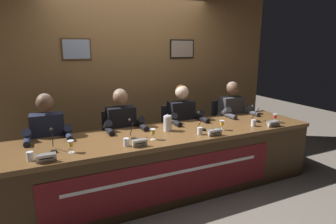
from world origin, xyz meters
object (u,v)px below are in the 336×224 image
chair_center_left (120,145)px  water_cup_center_right (200,131)px  nameplate_center_left (140,143)px  microphone_center_left (132,133)px  water_cup_far_left (30,157)px  water_cup_far_right (253,123)px  nameplate_far_left (46,158)px  microphone_center_right (202,124)px  water_cup_center_left (126,143)px  microphone_far_left (53,144)px  juice_glass_center_right (222,123)px  water_pitcher_central (168,123)px  panelist_far_left (49,139)px  conference_table (172,153)px  nameplate_center_right (215,132)px  chair_far_right (225,130)px  juice_glass_center_left (153,132)px  panelist_center_left (123,130)px  chair_center_right (177,137)px  microphone_far_right (256,116)px  chair_far_left (50,156)px  panelist_center_right (184,122)px  nameplate_far_right (274,124)px  panelist_far_right (234,116)px

chair_center_left → water_cup_center_right: size_ratio=10.79×
nameplate_center_left → microphone_center_left: 0.26m
water_cup_far_left → chair_center_left: 1.41m
water_cup_far_right → nameplate_far_left: bearing=-177.2°
microphone_center_right → water_cup_center_left: bearing=-170.2°
microphone_far_left → juice_glass_center_right: microphone_far_left is taller
nameplate_far_left → water_pitcher_central: water_pitcher_central is taller
panelist_far_left → water_cup_center_left: 0.99m
conference_table → water_cup_far_right: 1.16m
microphone_center_left → nameplate_center_right: bearing=-17.7°
chair_far_right → water_pitcher_central: (-1.30, -0.57, 0.40)m
chair_center_left → nameplate_center_right: bearing=-48.0°
conference_table → juice_glass_center_left: juice_glass_center_left is taller
panelist_center_left → microphone_center_left: 0.50m
chair_center_left → microphone_center_right: microphone_center_right is taller
panelist_far_left → chair_center_left: 0.94m
water_cup_far_left → water_cup_far_right: bearing=0.6°
panelist_far_left → chair_center_right: (1.76, 0.20, -0.28)m
panelist_far_left → chair_center_right: 1.79m
panelist_center_left → chair_center_right: size_ratio=1.36×
juice_glass_center_left → chair_far_right: chair_far_right is taller
conference_table → nameplate_center_right: bearing=-27.5°
juice_glass_center_left → microphone_far_right: microphone_far_right is taller
chair_far_left → juice_glass_center_right: size_ratio=7.40×
chair_far_left → panelist_center_right: bearing=-6.5°
conference_table → nameplate_far_right: 1.39m
nameplate_far_left → chair_center_right: 2.07m
water_pitcher_central → conference_table: bearing=-97.8°
nameplate_far_left → water_cup_far_right: 2.47m
chair_center_right → nameplate_far_right: chair_center_right is taller
nameplate_center_left → microphone_center_right: (0.90, 0.24, 0.03)m
chair_center_right → water_pitcher_central: bearing=-126.3°
nameplate_far_left → chair_center_left: size_ratio=0.18×
nameplate_center_left → panelist_far_right: 1.94m
panelist_far_left → microphone_center_left: size_ratio=5.76×
panelist_center_left → chair_center_right: bearing=12.8°
panelist_center_left → microphone_center_right: size_ratio=5.76×
juice_glass_center_left → water_cup_center_right: 0.57m
chair_far_left → nameplate_far_left: 1.03m
microphone_far_left → water_pitcher_central: 1.31m
juice_glass_center_left → microphone_far_right: size_ratio=0.57×
juice_glass_center_left → water_pitcher_central: size_ratio=0.59×
juice_glass_center_right → panelist_far_right: 0.93m
panelist_far_left → panelist_far_right: bearing=0.0°
nameplate_far_left → water_cup_far_left: (-0.13, 0.09, -0.00)m
panelist_far_right → microphone_center_left: bearing=-164.8°
chair_far_left → water_cup_far_right: 2.60m
chair_center_right → chair_far_right: 0.88m
panelist_far_left → microphone_center_left: bearing=-29.7°
water_cup_far_left → water_cup_far_right: same height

